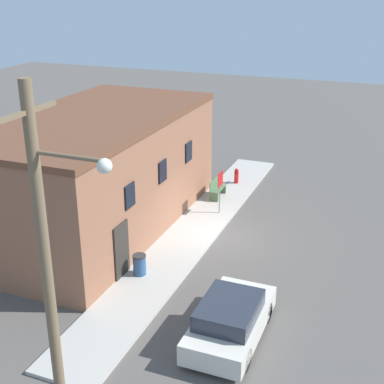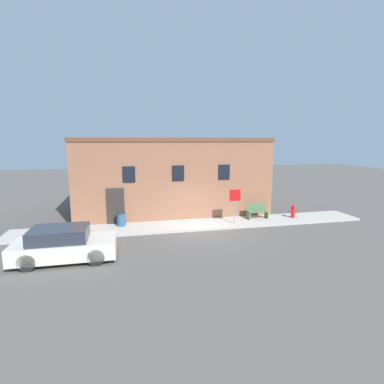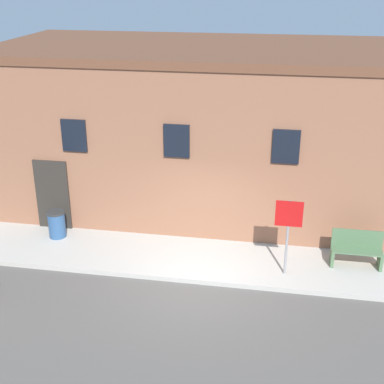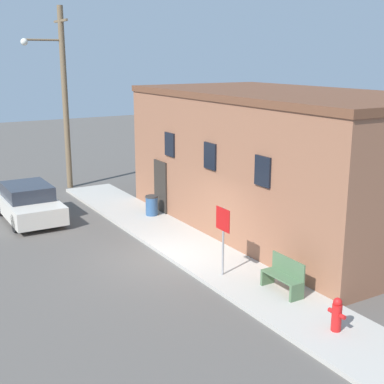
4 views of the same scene
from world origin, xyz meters
name	(u,v)px [view 4 (image 4 of 4)]	position (x,y,z in m)	size (l,w,h in m)	color
ground_plane	(166,259)	(0.00, 0.00, 0.00)	(80.00, 80.00, 0.00)	#56514C
sidewalk	(196,251)	(0.00, 1.10, 0.06)	(20.34, 2.20, 0.12)	#B2ADA3
brick_building	(282,160)	(-0.86, 5.31, 2.53)	(12.36, 6.35, 5.05)	#8E5B42
fire_hydrant	(337,314)	(6.21, 1.10, 0.53)	(0.49, 0.23, 0.81)	red
stop_sign	(223,229)	(2.18, 0.67, 1.52)	(0.66, 0.06, 2.00)	gray
bench	(284,276)	(3.96, 1.44, 0.56)	(1.28, 0.44, 0.94)	#4C6B47
trash_bin	(152,205)	(-4.24, 1.61, 0.52)	(0.50, 0.50, 0.79)	#2D517F
utility_pole	(63,94)	(-10.92, 0.35, 4.53)	(1.80, 2.01, 8.50)	brown
parked_car	(29,203)	(-6.49, -2.63, 0.67)	(4.03, 1.87, 1.40)	black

